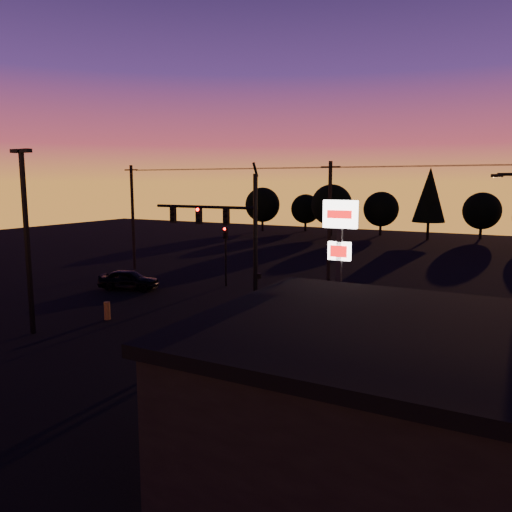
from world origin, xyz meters
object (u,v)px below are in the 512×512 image
(parking_lot_light, at_px, (26,229))
(pylon_sign, at_px, (340,244))
(car_left, at_px, (129,279))
(suv_parked, at_px, (364,386))
(car_right, at_px, (384,299))
(bollard, at_px, (107,311))
(traffic_signal_mast, at_px, (229,231))
(secondary_signal, at_px, (226,247))

(parking_lot_light, height_order, pylon_sign, parking_lot_light)
(car_left, relative_size, suv_parked, 0.96)
(pylon_sign, bearing_deg, car_left, 161.87)
(car_left, xyz_separation_m, car_right, (17.38, 2.87, -0.09))
(bollard, bearing_deg, car_left, 123.88)
(traffic_signal_mast, xyz_separation_m, car_right, (7.03, 6.09, -4.31))
(secondary_signal, bearing_deg, car_right, -6.70)
(car_left, relative_size, car_right, 0.97)
(secondary_signal, bearing_deg, car_left, -141.87)
(traffic_signal_mast, bearing_deg, pylon_sign, -19.36)
(secondary_signal, height_order, pylon_sign, pylon_sign)
(traffic_signal_mast, relative_size, parking_lot_light, 0.94)
(traffic_signal_mast, height_order, pylon_sign, traffic_signal_mast)
(pylon_sign, distance_m, car_left, 18.83)
(pylon_sign, relative_size, bollard, 6.79)
(bollard, relative_size, car_left, 0.24)
(suv_parked, bearing_deg, secondary_signal, 109.10)
(car_right, bearing_deg, parking_lot_light, -39.93)
(car_left, height_order, suv_parked, car_left)
(suv_parked, bearing_deg, parking_lot_light, 154.16)
(car_right, xyz_separation_m, suv_parked, (2.57, -13.03, -0.02))
(traffic_signal_mast, height_order, parking_lot_light, parking_lot_light)
(car_left, bearing_deg, parking_lot_light, 177.56)
(parking_lot_light, relative_size, pylon_sign, 1.34)
(secondary_signal, distance_m, suv_parked, 20.58)
(secondary_signal, relative_size, car_left, 1.03)
(parking_lot_light, distance_m, bollard, 6.19)
(car_left, bearing_deg, pylon_sign, -126.67)
(car_right, bearing_deg, secondary_signal, -88.83)
(secondary_signal, bearing_deg, suv_parked, -44.86)
(parking_lot_light, xyz_separation_m, bollard, (1.44, 3.67, -4.77))
(traffic_signal_mast, xyz_separation_m, suv_parked, (9.60, -6.93, -4.33))
(bollard, distance_m, suv_parked, 15.97)
(car_right, distance_m, suv_parked, 13.28)
(parking_lot_light, height_order, car_left, parking_lot_light)
(secondary_signal, relative_size, parking_lot_light, 0.48)
(pylon_sign, relative_size, car_left, 1.61)
(pylon_sign, bearing_deg, suv_parked, -60.63)
(bollard, bearing_deg, suv_parked, -13.07)
(traffic_signal_mast, relative_size, bollard, 8.57)
(pylon_sign, bearing_deg, secondary_signal, 140.23)
(secondary_signal, relative_size, suv_parked, 0.99)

